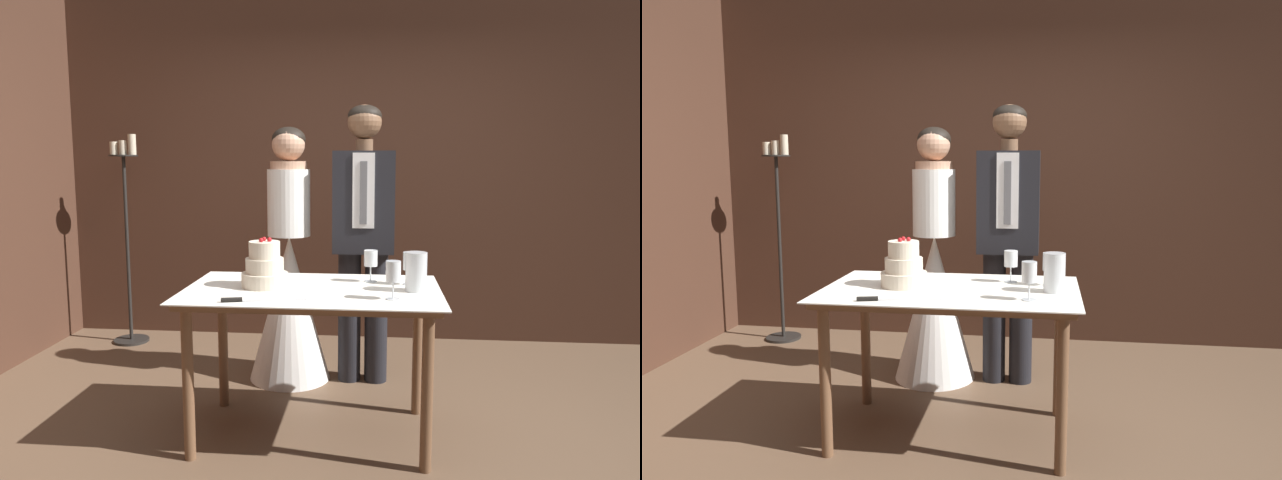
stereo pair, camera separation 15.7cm
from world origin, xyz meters
The scene contains 12 objects.
ground_plane centered at (0.00, 0.00, 0.00)m, with size 40.00×40.00×0.00m, color brown.
wall_back centered at (0.00, 2.05, 1.45)m, with size 5.03×0.12×2.89m, color #472B1E.
cake_table centered at (-0.17, 0.22, 0.70)m, with size 1.32×0.81×0.80m.
tiered_cake centered at (-0.42, 0.25, 0.90)m, with size 0.24×0.24×0.26m.
cake_knife centered at (-0.44, -0.08, 0.81)m, with size 0.40×0.12×0.02m.
wine_glass_near centered at (0.13, 0.43, 0.92)m, with size 0.07×0.07×0.17m.
wine_glass_middle centered at (0.34, 0.37, 0.92)m, with size 0.08×0.08×0.18m.
wine_glass_far centered at (0.24, 0.03, 0.92)m, with size 0.07×0.07×0.19m.
hurricane_candle centered at (0.36, 0.22, 0.89)m, with size 0.11×0.11×0.20m.
bride centered at (-0.41, 1.03, 0.62)m, with size 0.54×0.54×1.67m.
groom centered at (0.08, 1.03, 1.02)m, with size 0.39×0.25×1.81m.
candle_stand centered at (-1.81, 1.67, 0.83)m, with size 0.28×0.28×1.66m.
Camera 2 is at (0.31, -2.63, 1.44)m, focal length 32.00 mm.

